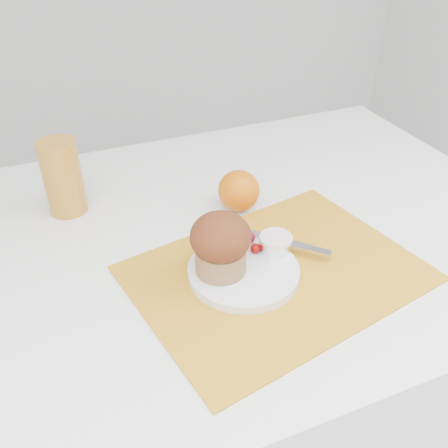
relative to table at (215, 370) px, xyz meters
name	(u,v)px	position (x,y,z in m)	size (l,w,h in m)	color
table	(215,370)	(0.00, 0.00, 0.00)	(1.20, 0.80, 0.75)	white
placemat	(276,273)	(0.05, -0.14, 0.38)	(0.44, 0.32, 0.00)	orange
plate	(244,271)	(0.00, -0.13, 0.39)	(0.18, 0.18, 0.01)	white
ramekin	(275,244)	(0.07, -0.11, 0.40)	(0.05, 0.05, 0.02)	white
cream	(276,238)	(0.07, -0.11, 0.42)	(0.05, 0.05, 0.01)	silver
raspberry_near	(249,237)	(0.04, -0.07, 0.40)	(0.02, 0.02, 0.02)	#510212
raspberry_far	(256,248)	(0.04, -0.10, 0.40)	(0.02, 0.02, 0.02)	#5A0302
butter_knife	(279,240)	(0.08, -0.09, 0.40)	(0.18, 0.01, 0.00)	#B8BAC2
orange	(239,191)	(0.08, 0.05, 0.41)	(0.08, 0.08, 0.08)	#DA6707
juice_glass	(63,177)	(-0.22, 0.17, 0.45)	(0.07, 0.07, 0.14)	#B97A22
muffin	(221,243)	(-0.03, -0.12, 0.44)	(0.10, 0.10, 0.10)	#936C47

